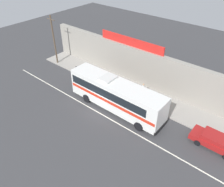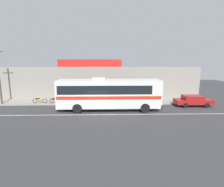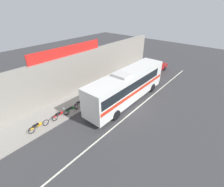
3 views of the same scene
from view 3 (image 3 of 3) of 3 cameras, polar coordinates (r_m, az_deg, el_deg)
ground_plane at (r=17.60m, az=5.44°, el=-5.32°), size 70.00×70.00×0.00m
sidewalk_slab at (r=20.44m, az=-6.51°, el=0.30°), size 30.00×3.60×0.14m
storefront_facade at (r=20.91m, az=-11.03°, el=7.74°), size 30.00×0.70×4.80m
storefront_billboard at (r=19.15m, az=-15.42°, el=14.50°), size 9.41×0.12×1.10m
road_center_stripe at (r=17.26m, az=7.61°, el=-6.28°), size 30.00×0.14×0.01m
intercity_bus at (r=17.85m, az=5.40°, el=2.98°), size 11.61×2.63×3.78m
parked_car at (r=27.71m, az=15.64°, el=9.10°), size 4.55×1.87×1.37m
motorcycle_orange at (r=17.74m, az=-11.34°, el=-3.32°), size 1.93×0.56×0.94m
motorcycle_black at (r=15.91m, az=-24.76°, el=-10.33°), size 1.94×0.56×0.94m
motorcycle_purple at (r=16.58m, az=-18.03°, el=-7.01°), size 1.90×0.56×0.94m
motorcycle_green at (r=17.01m, az=-14.12°, el=-5.30°), size 1.90×0.56×0.94m
pedestrian_near_shop at (r=21.25m, az=-1.82°, el=4.97°), size 0.30×0.48×1.72m
pedestrian_by_curb at (r=19.64m, az=-5.43°, el=2.28°), size 0.30×0.48×1.56m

